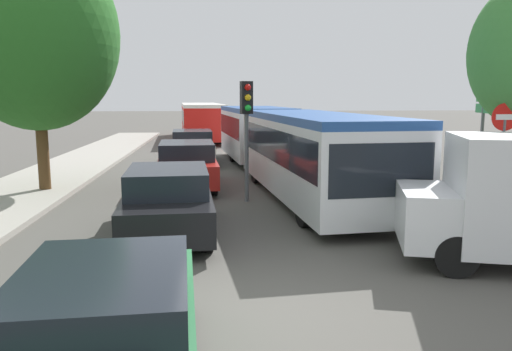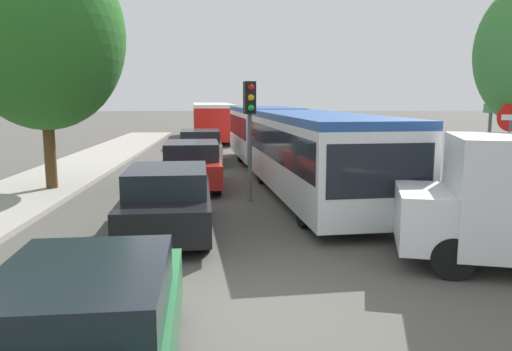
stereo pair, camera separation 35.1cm
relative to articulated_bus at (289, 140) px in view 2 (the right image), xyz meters
The scene contains 12 objects.
ground_plane 11.64m from the articulated_bus, 98.66° to the right, with size 200.00×200.00×0.00m, color #4F4C47.
kerb_strip_left 9.08m from the articulated_bus, 159.77° to the left, with size 3.20×39.05×0.14m, color #9E998E.
articulated_bus is the anchor object (origin of this frame).
city_bus_rear 17.94m from the articulated_bus, 100.78° to the left, with size 3.41×11.77×2.50m.
queued_car_green 13.68m from the articulated_bus, 105.01° to the right, with size 1.92×4.09×1.39m.
queued_car_black 7.99m from the articulated_bus, 115.92° to the right, with size 2.05×4.35×1.48m.
queued_car_red 3.75m from the articulated_bus, 156.17° to the right, with size 2.11×4.48×1.52m.
queued_car_white 5.82m from the articulated_bus, 126.72° to the left, with size 2.08×4.42×1.50m.
traffic_light 4.26m from the articulated_bus, 112.26° to the right, with size 0.37×0.39×3.40m.
no_entry_sign 7.53m from the articulated_bus, 49.96° to the right, with size 0.70×0.08×2.82m.
direction_sign_post 6.63m from the articulated_bus, 27.96° to the right, with size 0.35×1.38×3.60m.
tree_left_mid 8.60m from the articulated_bus, 165.65° to the right, with size 4.90×4.90×7.68m.
Camera 2 is at (-0.39, -6.42, 2.97)m, focal length 35.00 mm.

